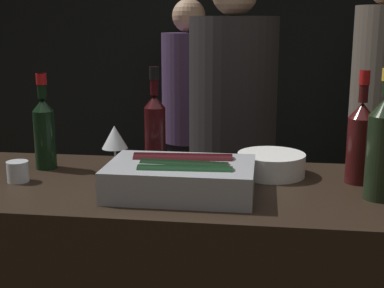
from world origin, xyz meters
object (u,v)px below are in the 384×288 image
object	(u,v)px
bowl_white	(271,164)
red_wine_bottle_black_foil	(155,127)
red_wine_bottle_tall	(360,139)
ice_bin_with_bottles	(182,176)
candle_votive	(18,171)
person_in_hoodie	(232,140)
wine_glass	(115,139)
person_blond_tee	(189,115)
person_grey_polo	(378,108)
red_wine_bottle_burgundy	(44,129)
champagne_bottle	(383,146)

from	to	relation	value
bowl_white	red_wine_bottle_black_foil	size ratio (longest dim) A/B	0.64
red_wine_bottle_tall	ice_bin_with_bottles	bearing A→B (deg)	-160.80
bowl_white	red_wine_bottle_black_foil	distance (m)	0.40
bowl_white	candle_votive	world-z (taller)	bowl_white
ice_bin_with_bottles	person_in_hoodie	size ratio (longest dim) A/B	0.24
wine_glass	person_blond_tee	world-z (taller)	person_blond_tee
ice_bin_with_bottles	person_in_hoodie	world-z (taller)	person_in_hoodie
wine_glass	person_grey_polo	distance (m)	1.92
wine_glass	red_wine_bottle_tall	bearing A→B (deg)	-2.36
ice_bin_with_bottles	red_wine_bottle_black_foil	xyz separation A→B (m)	(-0.13, 0.26, 0.09)
candle_votive	person_grey_polo	world-z (taller)	person_grey_polo
red_wine_bottle_black_foil	person_blond_tee	distance (m)	1.70
candle_votive	person_grey_polo	xyz separation A→B (m)	(1.41, 1.70, -0.04)
candle_votive	person_blond_tee	size ratio (longest dim) A/B	0.04
bowl_white	red_wine_bottle_burgundy	distance (m)	0.76
red_wine_bottle_tall	red_wine_bottle_black_foil	size ratio (longest dim) A/B	1.01
champagne_bottle	person_blond_tee	world-z (taller)	person_blond_tee
red_wine_bottle_burgundy	person_grey_polo	world-z (taller)	person_grey_polo
champagne_bottle	red_wine_bottle_burgundy	distance (m)	1.07
person_blond_tee	ice_bin_with_bottles	bearing A→B (deg)	-166.40
wine_glass	bowl_white	bearing A→B (deg)	1.82
candle_votive	red_wine_bottle_burgundy	distance (m)	0.19
ice_bin_with_bottles	red_wine_bottle_burgundy	xyz separation A→B (m)	(-0.50, 0.21, 0.08)
champagne_bottle	red_wine_bottle_tall	xyz separation A→B (m)	(-0.03, 0.15, -0.02)
bowl_white	person_in_hoodie	distance (m)	0.82
wine_glass	candle_votive	bearing A→B (deg)	-148.20
ice_bin_with_bottles	bowl_white	bearing A→B (deg)	41.85
ice_bin_with_bottles	person_grey_polo	bearing A→B (deg)	63.01
ice_bin_with_bottles	red_wine_bottle_tall	world-z (taller)	red_wine_bottle_tall
ice_bin_with_bottles	bowl_white	world-z (taller)	ice_bin_with_bottles
candle_votive	person_grey_polo	bearing A→B (deg)	50.23
red_wine_bottle_tall	person_blond_tee	world-z (taller)	person_blond_tee
bowl_white	red_wine_bottle_burgundy	bearing A→B (deg)	-178.62
bowl_white	ice_bin_with_bottles	bearing A→B (deg)	-138.15
ice_bin_with_bottles	candle_votive	xyz separation A→B (m)	(-0.52, 0.05, -0.02)
red_wine_bottle_burgundy	person_grey_polo	distance (m)	2.07
ice_bin_with_bottles	red_wine_bottle_black_foil	size ratio (longest dim) A/B	1.22
bowl_white	person_in_hoodie	xyz separation A→B (m)	(-0.18, 0.80, -0.10)
red_wine_bottle_black_foil	person_blond_tee	size ratio (longest dim) A/B	0.21
ice_bin_with_bottles	wine_glass	bearing A→B (deg)	140.34
red_wine_bottle_burgundy	person_grey_polo	size ratio (longest dim) A/B	0.18
red_wine_bottle_black_foil	person_blond_tee	bearing A→B (deg)	94.30
ice_bin_with_bottles	wine_glass	world-z (taller)	wine_glass
candle_votive	person_in_hoodie	distance (m)	1.15
wine_glass	red_wine_bottle_burgundy	world-z (taller)	red_wine_bottle_burgundy
ice_bin_with_bottles	champagne_bottle	bearing A→B (deg)	2.95
wine_glass	red_wine_bottle_tall	xyz separation A→B (m)	(0.78, -0.03, 0.03)
wine_glass	candle_votive	world-z (taller)	wine_glass
bowl_white	champagne_bottle	world-z (taller)	champagne_bottle
champagne_bottle	red_wine_bottle_burgundy	bearing A→B (deg)	170.15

